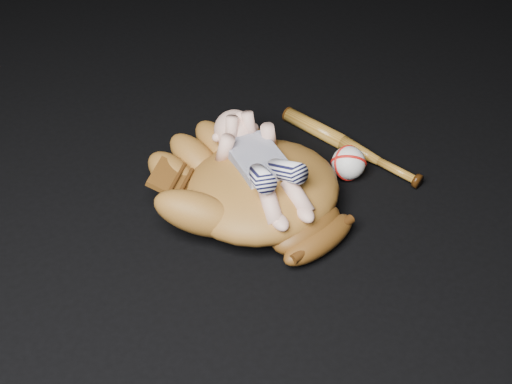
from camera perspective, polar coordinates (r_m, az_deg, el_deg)
baseball_glove at (r=1.46m, az=0.48°, el=0.70°), size 0.51×0.56×0.15m
newborn_baby at (r=1.43m, az=0.57°, el=2.24°), size 0.18×0.35×0.14m
baseball_bat at (r=1.67m, az=7.55°, el=3.64°), size 0.15×0.38×0.04m
baseball at (r=1.58m, az=7.42°, el=2.32°), size 0.09×0.09×0.08m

